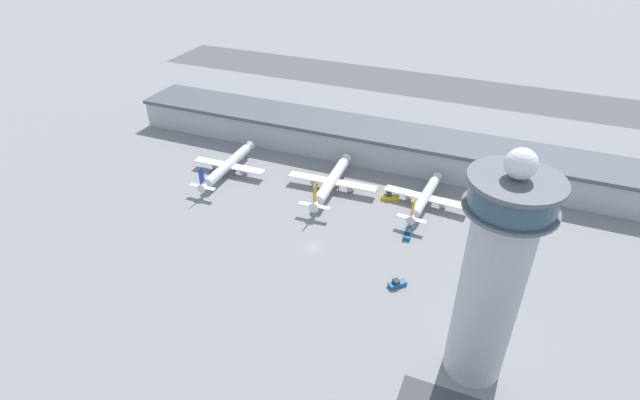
{
  "coord_description": "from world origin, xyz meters",
  "views": [
    {
      "loc": [
        53.1,
        -122.47,
        105.32
      ],
      "look_at": [
        -1.03,
        8.63,
        13.5
      ],
      "focal_mm": 28.0,
      "sensor_mm": 36.0,
      "label": 1
    }
  ],
  "objects_px": {
    "airplane_gate_charlie": "(425,197)",
    "service_truck_catering": "(397,284)",
    "airplane_gate_bravo": "(332,181)",
    "service_truck_water": "(217,173)",
    "control_tower": "(493,276)",
    "service_truck_baggage": "(390,197)",
    "service_truck_fuel": "(408,233)",
    "airplane_gate_alpha": "(228,165)"
  },
  "relations": [
    {
      "from": "service_truck_catering",
      "to": "service_truck_fuel",
      "type": "relative_size",
      "value": 0.77
    },
    {
      "from": "airplane_gate_alpha",
      "to": "service_truck_catering",
      "type": "bearing_deg",
      "value": -25.49
    },
    {
      "from": "service_truck_catering",
      "to": "airplane_gate_alpha",
      "type": "bearing_deg",
      "value": 154.51
    },
    {
      "from": "airplane_gate_charlie",
      "to": "service_truck_catering",
      "type": "relative_size",
      "value": 6.15
    },
    {
      "from": "airplane_gate_alpha",
      "to": "service_truck_water",
      "type": "xyz_separation_m",
      "value": [
        -4.26,
        -2.67,
        -3.23
      ]
    },
    {
      "from": "airplane_gate_bravo",
      "to": "airplane_gate_charlie",
      "type": "height_order",
      "value": "airplane_gate_bravo"
    },
    {
      "from": "service_truck_catering",
      "to": "service_truck_baggage",
      "type": "xyz_separation_m",
      "value": [
        -15.41,
        46.86,
        0.15
      ]
    },
    {
      "from": "airplane_gate_charlie",
      "to": "service_truck_water",
      "type": "distance_m",
      "value": 86.57
    },
    {
      "from": "airplane_gate_bravo",
      "to": "service_truck_fuel",
      "type": "distance_m",
      "value": 39.87
    },
    {
      "from": "control_tower",
      "to": "airplane_gate_charlie",
      "type": "xyz_separation_m",
      "value": [
        -27.46,
        68.84,
        -26.44
      ]
    },
    {
      "from": "control_tower",
      "to": "service_truck_baggage",
      "type": "distance_m",
      "value": 85.14
    },
    {
      "from": "airplane_gate_bravo",
      "to": "service_truck_fuel",
      "type": "relative_size",
      "value": 5.47
    },
    {
      "from": "airplane_gate_bravo",
      "to": "service_truck_baggage",
      "type": "xyz_separation_m",
      "value": [
        23.43,
        2.75,
        -3.31
      ]
    },
    {
      "from": "service_truck_baggage",
      "to": "service_truck_water",
      "type": "height_order",
      "value": "service_truck_baggage"
    },
    {
      "from": "control_tower",
      "to": "airplane_gate_alpha",
      "type": "xyz_separation_m",
      "value": [
        -109.16,
        61.78,
        -26.42
      ]
    },
    {
      "from": "control_tower",
      "to": "airplane_gate_charlie",
      "type": "distance_m",
      "value": 78.69
    },
    {
      "from": "control_tower",
      "to": "airplane_gate_alpha",
      "type": "relative_size",
      "value": 1.54
    },
    {
      "from": "service_truck_fuel",
      "to": "airplane_gate_alpha",
      "type": "bearing_deg",
      "value": 170.62
    },
    {
      "from": "airplane_gate_bravo",
      "to": "service_truck_catering",
      "type": "height_order",
      "value": "airplane_gate_bravo"
    },
    {
      "from": "airplane_gate_charlie",
      "to": "service_truck_catering",
      "type": "distance_m",
      "value": 47.18
    },
    {
      "from": "service_truck_catering",
      "to": "service_truck_water",
      "type": "relative_size",
      "value": 0.79
    },
    {
      "from": "service_truck_water",
      "to": "airplane_gate_bravo",
      "type": "bearing_deg",
      "value": 7.88
    },
    {
      "from": "airplane_gate_charlie",
      "to": "service_truck_fuel",
      "type": "relative_size",
      "value": 4.71
    },
    {
      "from": "airplane_gate_charlie",
      "to": "service_truck_baggage",
      "type": "relative_size",
      "value": 4.9
    },
    {
      "from": "airplane_gate_bravo",
      "to": "service_truck_catering",
      "type": "relative_size",
      "value": 7.14
    },
    {
      "from": "service_truck_water",
      "to": "airplane_gate_alpha",
      "type": "bearing_deg",
      "value": 32.06
    },
    {
      "from": "airplane_gate_bravo",
      "to": "airplane_gate_alpha",
      "type": "bearing_deg",
      "value": -174.73
    },
    {
      "from": "airplane_gate_charlie",
      "to": "service_truck_water",
      "type": "height_order",
      "value": "airplane_gate_charlie"
    },
    {
      "from": "airplane_gate_alpha",
      "to": "airplane_gate_charlie",
      "type": "distance_m",
      "value": 82.01
    },
    {
      "from": "service_truck_water",
      "to": "service_truck_baggage",
      "type": "bearing_deg",
      "value": 7.5
    },
    {
      "from": "airplane_gate_bravo",
      "to": "service_truck_fuel",
      "type": "xyz_separation_m",
      "value": [
        35.68,
        -17.47,
        -3.45
      ]
    },
    {
      "from": "airplane_gate_charlie",
      "to": "service_truck_catering",
      "type": "height_order",
      "value": "airplane_gate_charlie"
    },
    {
      "from": "service_truck_baggage",
      "to": "service_truck_catering",
      "type": "bearing_deg",
      "value": -71.8
    },
    {
      "from": "airplane_gate_alpha",
      "to": "service_truck_fuel",
      "type": "xyz_separation_m",
      "value": [
        80.65,
        -13.33,
        -3.23
      ]
    },
    {
      "from": "airplane_gate_charlie",
      "to": "control_tower",
      "type": "bearing_deg",
      "value": -68.25
    },
    {
      "from": "service_truck_catering",
      "to": "service_truck_water",
      "type": "xyz_separation_m",
      "value": [
        -88.08,
        37.3,
        0.01
      ]
    },
    {
      "from": "airplane_gate_bravo",
      "to": "service_truck_fuel",
      "type": "height_order",
      "value": "airplane_gate_bravo"
    },
    {
      "from": "control_tower",
      "to": "service_truck_water",
      "type": "xyz_separation_m",
      "value": [
        -113.42,
        59.11,
        -29.65
      ]
    },
    {
      "from": "service_truck_catering",
      "to": "airplane_gate_bravo",
      "type": "bearing_deg",
      "value": 131.37
    },
    {
      "from": "service_truck_baggage",
      "to": "service_truck_water",
      "type": "relative_size",
      "value": 0.99
    },
    {
      "from": "airplane_gate_alpha",
      "to": "airplane_gate_charlie",
      "type": "relative_size",
      "value": 1.16
    },
    {
      "from": "control_tower",
      "to": "service_truck_baggage",
      "type": "relative_size",
      "value": 8.72
    }
  ]
}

